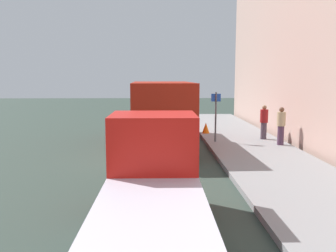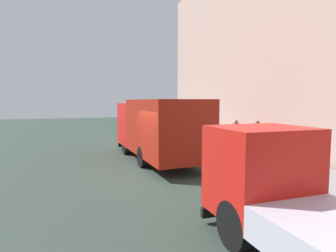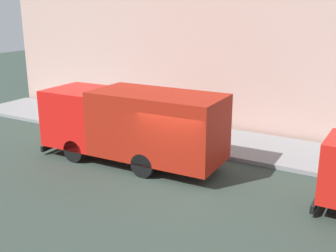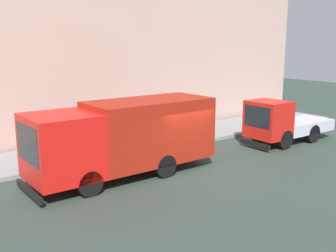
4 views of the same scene
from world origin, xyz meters
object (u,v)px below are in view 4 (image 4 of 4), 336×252
street_sign_post (92,128)px  large_utility_truck (125,135)px  small_flatbed_truck (282,123)px  pedestrian_walking (85,126)px  pedestrian_standing (59,131)px  traffic_cone_orange (37,162)px

street_sign_post → large_utility_truck: bearing=-176.0°
small_flatbed_truck → pedestrian_walking: size_ratio=3.18×
small_flatbed_truck → street_sign_post: bearing=73.8°
pedestrian_standing → large_utility_truck: bearing=53.4°
pedestrian_walking → pedestrian_standing: bearing=114.5°
pedestrian_standing → traffic_cone_orange: bearing=7.8°
small_flatbed_truck → street_sign_post: (2.80, 9.42, 0.46)m
traffic_cone_orange → street_sign_post: size_ratio=0.25×
large_utility_truck → pedestrian_standing: size_ratio=4.61×
pedestrian_standing → street_sign_post: 2.59m
large_utility_truck → pedestrian_standing: 5.10m
pedestrian_walking → street_sign_post: bearing=174.9°
small_flatbed_truck → traffic_cone_orange: 12.27m
large_utility_truck → street_sign_post: (2.54, 0.18, -0.10)m
traffic_cone_orange → small_flatbed_truck: bearing=-102.7°
large_utility_truck → small_flatbed_truck: large_utility_truck is taller
pedestrian_standing → traffic_cone_orange: 3.26m
traffic_cone_orange → street_sign_post: (0.11, -2.54, 1.09)m
small_flatbed_truck → pedestrian_standing: small_flatbed_truck is taller
small_flatbed_truck → pedestrian_walking: 10.20m
street_sign_post → small_flatbed_truck: bearing=-106.6°
large_utility_truck → pedestrian_standing: (5.00, 0.80, -0.61)m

